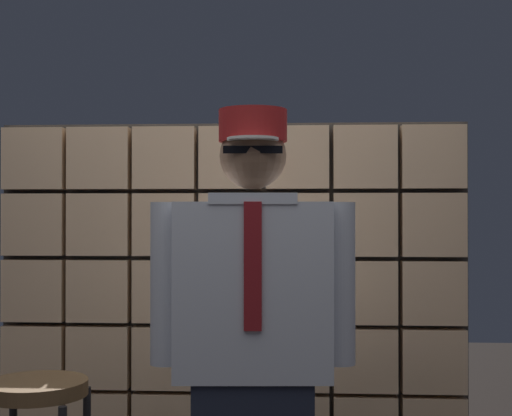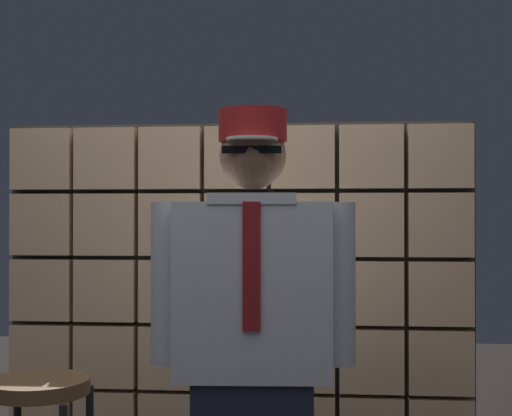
% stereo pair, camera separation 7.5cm
% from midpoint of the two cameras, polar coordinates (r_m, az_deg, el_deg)
% --- Properties ---
extents(glass_block_wall, '(2.07, 0.10, 1.78)m').
position_cam_midpoint_polar(glass_block_wall, '(3.26, -2.65, -9.05)').
color(glass_block_wall, '#E0B78C').
rests_on(glass_block_wall, ground).
extents(standing_person, '(0.68, 0.30, 1.70)m').
position_cam_midpoint_polar(standing_person, '(2.44, -1.15, -11.53)').
color(standing_person, '#1E2333').
rests_on(standing_person, ground).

